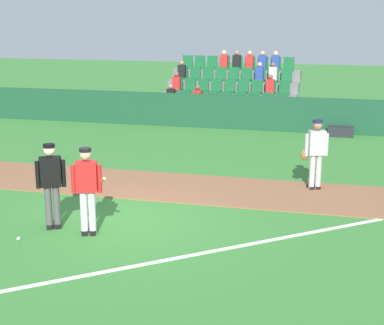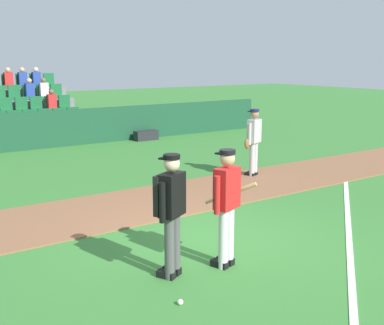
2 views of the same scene
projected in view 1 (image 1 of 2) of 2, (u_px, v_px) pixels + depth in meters
The scene contains 10 objects.
ground_plane at pixel (122, 220), 12.30m from camera, with size 80.00×80.00×0.00m, color #387A33.
infield_dirt_path at pixel (158, 186), 14.72m from camera, with size 28.00×2.41×0.03m, color brown.
foul_line_chalk at pixel (261, 242), 11.13m from camera, with size 12.00×0.10×0.01m, color white.
dugout_fence at pixel (220, 112), 21.94m from camera, with size 20.00×0.16×1.28m, color #19472D.
stadium_bleachers at pixel (231, 100), 24.08m from camera, with size 5.55×3.80×2.70m.
batter_red_jersey at pixel (87, 188), 11.27m from camera, with size 0.74×0.68×1.76m.
umpire_home_plate at pixel (51, 181), 11.61m from camera, with size 0.54×0.44×1.76m.
runner_grey_jersey at pixel (316, 152), 14.17m from camera, with size 0.66×0.40×1.76m.
baseball at pixel (19, 239), 11.21m from camera, with size 0.07×0.07×0.07m, color white.
equipment_bag at pixel (340, 132), 20.59m from camera, with size 0.90×0.36×0.36m, color #232328.
Camera 1 is at (4.25, -10.90, 4.25)m, focal length 54.54 mm.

